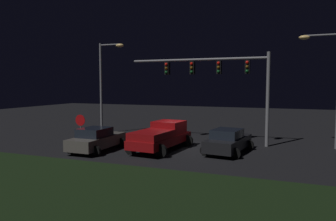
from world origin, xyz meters
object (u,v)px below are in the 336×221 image
Objects in this scene: pickup_truck at (162,135)px; stop_sign at (80,124)px; car_sedan at (96,139)px; car_sedan_far at (228,141)px; traffic_signal_gantry at (219,74)px; street_lamp_right at (330,75)px; street_lamp_left at (106,77)px.

stop_sign is (-5.54, -1.17, 0.56)m from pickup_truck.
car_sedan and car_sedan_far have the same top height.
pickup_truck is 6.21m from traffic_signal_gantry.
pickup_truck is 11.76m from street_lamp_right.
street_lamp_right is (5.93, 3.86, 4.14)m from car_sedan_far.
street_lamp_left reaches higher than street_lamp_right.
street_lamp_right is (10.14, 4.52, 3.88)m from pickup_truck.
car_sedan_far is at bearing -72.68° from car_sedan.
street_lamp_right reaches higher than car_sedan.
pickup_truck is 0.72× the size of street_lamp_right.
traffic_signal_gantry is 10.38m from stop_sign.
traffic_signal_gantry reaches higher than car_sedan_far.
car_sedan_far is 8.20m from street_lamp_right.
car_sedan is at bearing -62.61° from street_lamp_left.
traffic_signal_gantry reaches higher than pickup_truck.
stop_sign is (-1.71, 0.65, 0.82)m from car_sedan.
pickup_truck is 4.26m from car_sedan.
car_sedan is at bearing -140.85° from traffic_signal_gantry.
stop_sign is at bearing 69.34° from car_sedan.
street_lamp_left is at bearing 179.42° from street_lamp_right.
stop_sign reaches higher than car_sedan.
car_sedan is 0.43× the size of traffic_signal_gantry.
car_sedan is 9.74m from traffic_signal_gantry.
pickup_truck is 9.46m from street_lamp_left.
traffic_signal_gantry is at bearing 29.84° from stop_sign.
street_lamp_right is at bearing 6.54° from traffic_signal_gantry.
car_sedan_far is at bearing 10.65° from stop_sign.
street_lamp_left is at bearing 174.37° from traffic_signal_gantry.
stop_sign is at bearing 107.49° from pickup_truck.
pickup_truck reaches higher than car_sedan_far.
street_lamp_left reaches higher than pickup_truck.
car_sedan_far is at bearing -67.33° from traffic_signal_gantry.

